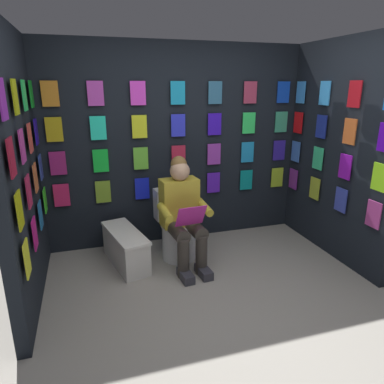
# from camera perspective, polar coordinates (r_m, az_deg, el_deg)

# --- Properties ---
(ground_plane) EXTENTS (30.00, 30.00, 0.00)m
(ground_plane) POSITION_cam_1_polar(r_m,az_deg,el_deg) (3.18, 6.37, -19.73)
(ground_plane) COLOR #9E998E
(display_wall_back) EXTENTS (3.24, 0.14, 2.39)m
(display_wall_back) POSITION_cam_1_polar(r_m,az_deg,el_deg) (4.30, -2.52, 7.59)
(display_wall_back) COLOR black
(display_wall_back) RESTS_ON ground
(display_wall_left) EXTENTS (0.14, 1.73, 2.39)m
(display_wall_left) POSITION_cam_1_polar(r_m,az_deg,el_deg) (4.22, 22.78, 6.11)
(display_wall_left) COLOR black
(display_wall_left) RESTS_ON ground
(display_wall_right) EXTENTS (0.14, 1.73, 2.39)m
(display_wall_right) POSITION_cam_1_polar(r_m,az_deg,el_deg) (3.32, -26.28, 2.99)
(display_wall_right) COLOR black
(display_wall_right) RESTS_ON ground
(toilet) EXTENTS (0.43, 0.57, 0.77)m
(toilet) POSITION_cam_1_polar(r_m,az_deg,el_deg) (4.02, -2.55, -6.04)
(toilet) COLOR white
(toilet) RESTS_ON ground
(person_reading) EXTENTS (0.55, 0.71, 1.19)m
(person_reading) POSITION_cam_1_polar(r_m,az_deg,el_deg) (3.72, -1.46, -3.44)
(person_reading) COLOR gold
(person_reading) RESTS_ON ground
(comic_longbox_near) EXTENTS (0.47, 0.86, 0.39)m
(comic_longbox_near) POSITION_cam_1_polar(r_m,az_deg,el_deg) (3.94, -10.80, -8.91)
(comic_longbox_near) COLOR white
(comic_longbox_near) RESTS_ON ground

